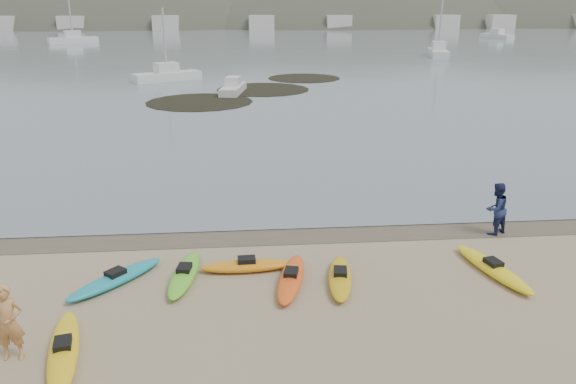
{
  "coord_description": "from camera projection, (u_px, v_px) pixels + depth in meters",
  "views": [
    {
      "loc": [
        -1.67,
        -19.39,
        8.19
      ],
      "look_at": [
        0.0,
        0.0,
        1.5
      ],
      "focal_mm": 35.0,
      "sensor_mm": 36.0,
      "label": 1
    }
  ],
  "objects": [
    {
      "name": "ground",
      "position": [
        288.0,
        230.0,
        21.07
      ],
      "size": [
        600.0,
        600.0,
        0.0
      ],
      "primitive_type": "plane",
      "color": "tan",
      "rests_on": "ground"
    },
    {
      "name": "wet_sand",
      "position": [
        289.0,
        233.0,
        20.78
      ],
      "size": [
        60.0,
        60.0,
        0.0
      ],
      "primitive_type": "plane",
      "color": "brown",
      "rests_on": "ground"
    },
    {
      "name": "water",
      "position": [
        240.0,
        16.0,
        303.73
      ],
      "size": [
        1200.0,
        1200.0,
        0.0
      ],
      "primitive_type": "plane",
      "color": "slate",
      "rests_on": "ground"
    },
    {
      "name": "kayaks",
      "position": [
        264.0,
        281.0,
        16.88
      ],
      "size": [
        23.52,
        9.24,
        0.34
      ],
      "color": "teal",
      "rests_on": "ground"
    },
    {
      "name": "person_west",
      "position": [
        8.0,
        322.0,
        13.23
      ],
      "size": [
        0.74,
        0.51,
        1.95
      ],
      "primitive_type": "imported",
      "rotation": [
        0.0,
        0.0,
        0.07
      ],
      "color": "tan",
      "rests_on": "ground"
    },
    {
      "name": "person_east",
      "position": [
        496.0,
        209.0,
        20.41
      ],
      "size": [
        1.19,
        1.09,
        1.96
      ],
      "primitive_type": "imported",
      "rotation": [
        0.0,
        0.0,
        3.61
      ],
      "color": "navy",
      "rests_on": "ground"
    },
    {
      "name": "kelp_mats",
      "position": [
        256.0,
        90.0,
        53.41
      ],
      "size": [
        18.85,
        22.62,
        0.04
      ],
      "color": "black",
      "rests_on": "water"
    },
    {
      "name": "moored_boats",
      "position": [
        286.0,
        47.0,
        94.95
      ],
      "size": [
        96.65,
        78.97,
        1.3
      ],
      "color": "silver",
      "rests_on": "ground"
    },
    {
      "name": "far_hills",
      "position": [
        348.0,
        67.0,
        212.2
      ],
      "size": [
        550.0,
        135.0,
        80.0
      ],
      "color": "#384235",
      "rests_on": "ground"
    },
    {
      "name": "far_town",
      "position": [
        265.0,
        23.0,
        157.53
      ],
      "size": [
        199.0,
        5.0,
        4.0
      ],
      "color": "beige",
      "rests_on": "ground"
    }
  ]
}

